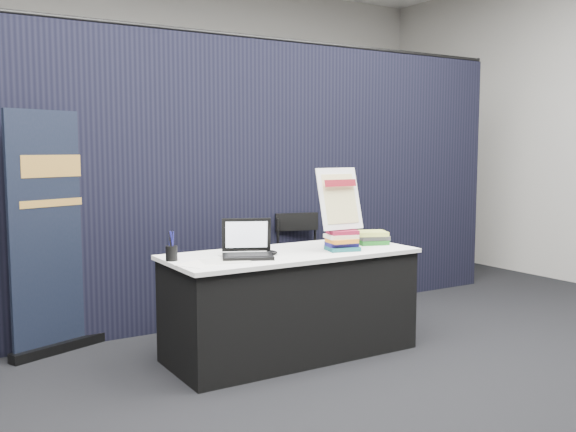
% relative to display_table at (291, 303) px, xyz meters
% --- Properties ---
extents(floor, '(8.00, 8.00, 0.00)m').
position_rel_display_table_xyz_m(floor, '(0.00, -0.55, -0.38)').
color(floor, black).
rests_on(floor, ground).
extents(wall_back, '(8.00, 0.02, 3.50)m').
position_rel_display_table_xyz_m(wall_back, '(0.00, 3.45, 1.37)').
color(wall_back, '#AFACA6').
rests_on(wall_back, floor).
extents(drape_partition, '(6.00, 0.08, 2.40)m').
position_rel_display_table_xyz_m(drape_partition, '(0.00, 1.05, 0.82)').
color(drape_partition, black).
rests_on(drape_partition, floor).
extents(display_table, '(1.80, 0.75, 0.75)m').
position_rel_display_table_xyz_m(display_table, '(0.00, 0.00, 0.00)').
color(display_table, black).
rests_on(display_table, floor).
extents(laptop, '(0.41, 0.40, 0.26)m').
position_rel_display_table_xyz_m(laptop, '(-0.39, -0.03, 0.43)').
color(laptop, black).
rests_on(laptop, display_table).
extents(mouse, '(0.08, 0.11, 0.03)m').
position_rel_display_table_xyz_m(mouse, '(-0.18, -0.04, 0.39)').
color(mouse, black).
rests_on(mouse, display_table).
extents(brochure_left, '(0.37, 0.33, 0.00)m').
position_rel_display_table_xyz_m(brochure_left, '(-0.73, -0.11, 0.38)').
color(brochure_left, white).
rests_on(brochure_left, display_table).
extents(brochure_mid, '(0.36, 0.29, 0.00)m').
position_rel_display_table_xyz_m(brochure_mid, '(-0.57, -0.10, 0.38)').
color(brochure_mid, silver).
rests_on(brochure_mid, display_table).
extents(brochure_right, '(0.31, 0.22, 0.00)m').
position_rel_display_table_xyz_m(brochure_right, '(-0.36, -0.00, 0.38)').
color(brochure_right, silver).
rests_on(brochure_right, display_table).
extents(pen_cup, '(0.09, 0.09, 0.10)m').
position_rel_display_table_xyz_m(pen_cup, '(-0.86, 0.09, 0.42)').
color(pen_cup, black).
rests_on(pen_cup, display_table).
extents(book_stack_tall, '(0.25, 0.21, 0.15)m').
position_rel_display_table_xyz_m(book_stack_tall, '(0.34, -0.14, 0.45)').
color(book_stack_tall, '#17575A').
rests_on(book_stack_tall, display_table).
extents(book_stack_short, '(0.29, 0.25, 0.10)m').
position_rel_display_table_xyz_m(book_stack_short, '(0.73, -0.01, 0.42)').
color(book_stack_short, '#1B681F').
rests_on(book_stack_short, display_table).
extents(info_sign, '(0.34, 0.16, 0.46)m').
position_rel_display_table_xyz_m(info_sign, '(0.34, -0.11, 0.74)').
color(info_sign, black).
rests_on(info_sign, book_stack_tall).
extents(pullup_banner, '(0.73, 0.36, 1.75)m').
position_rel_display_table_xyz_m(pullup_banner, '(-1.42, 0.95, 0.40)').
color(pullup_banner, black).
rests_on(pullup_banner, floor).
extents(stacking_chair, '(0.50, 0.51, 0.91)m').
position_rel_display_table_xyz_m(stacking_chair, '(0.65, 0.79, 0.13)').
color(stacking_chair, black).
rests_on(stacking_chair, floor).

